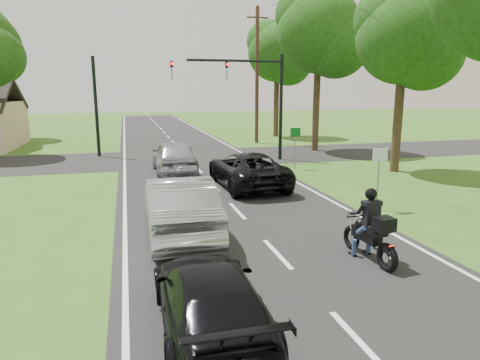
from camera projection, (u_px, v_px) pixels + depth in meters
name	position (u px, v px, depth m)	size (l,w,h in m)	color
ground	(277.00, 254.00, 10.74)	(140.00, 140.00, 0.00)	#385417
road	(205.00, 177.00, 20.20)	(8.00, 100.00, 0.01)	black
cross_road	(188.00, 158.00, 25.87)	(60.00, 7.00, 0.01)	black
motorcycle_rider	(371.00, 232.00, 10.21)	(0.59, 2.10, 1.80)	black
dark_suv	(247.00, 169.00, 18.07)	(2.44, 5.29, 1.47)	black
silver_sedan	(179.00, 206.00, 12.01)	(1.77, 5.08, 1.68)	#AAAAAF
silver_suv	(174.00, 157.00, 20.92)	(1.94, 4.82, 1.64)	#A7A9AF
dark_car_behind	(210.00, 298.00, 7.17)	(1.71, 4.20, 1.22)	black
traffic_signal	(250.00, 88.00, 23.96)	(6.38, 0.44, 6.00)	black
signal_pole_far	(96.00, 107.00, 25.83)	(0.20, 0.20, 6.00)	black
utility_pole_far	(257.00, 75.00, 32.04)	(1.60, 0.28, 10.00)	#4B2E22
sign_white	(380.00, 164.00, 14.41)	(0.55, 0.07, 2.12)	slate
sign_green	(295.00, 138.00, 22.02)	(0.55, 0.07, 2.12)	slate
tree_row_c	(411.00, 42.00, 20.22)	(4.80, 4.65, 8.76)	#332316
tree_row_d	(325.00, 36.00, 27.33)	(5.76, 5.58, 10.45)	#332316
tree_row_e	(281.00, 56.00, 36.08)	(5.28, 5.12, 9.61)	#332316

